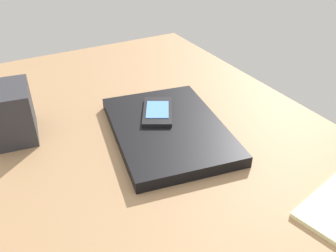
# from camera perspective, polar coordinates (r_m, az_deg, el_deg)

# --- Properties ---
(desk_surface) EXTENTS (1.20, 0.80, 0.03)m
(desk_surface) POSITION_cam_1_polar(r_m,az_deg,el_deg) (0.72, -3.22, -4.31)
(desk_surface) COLOR #9E7751
(desk_surface) RESTS_ON ground
(laptop_closed) EXTENTS (0.34, 0.27, 0.02)m
(laptop_closed) POSITION_cam_1_polar(r_m,az_deg,el_deg) (0.74, -0.00, -0.52)
(laptop_closed) COLOR black
(laptop_closed) RESTS_ON desk_surface
(cell_phone_on_laptop) EXTENTS (0.13, 0.11, 0.01)m
(cell_phone_on_laptop) POSITION_cam_1_polar(r_m,az_deg,el_deg) (0.77, -1.71, 2.42)
(cell_phone_on_laptop) COLOR black
(cell_phone_on_laptop) RESTS_ON laptop_closed
(desk_organizer) EXTENTS (0.13, 0.10, 0.11)m
(desk_organizer) POSITION_cam_1_polar(r_m,az_deg,el_deg) (0.78, -24.09, 1.96)
(desk_organizer) COLOR #2D2D33
(desk_organizer) RESTS_ON desk_surface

